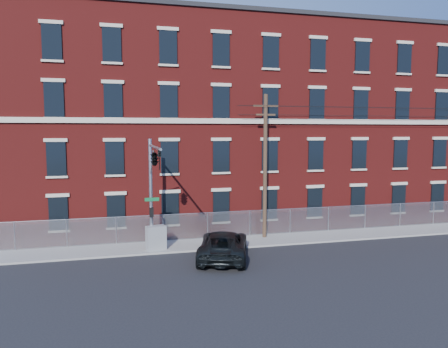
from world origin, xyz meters
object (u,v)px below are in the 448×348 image
pickup_truck (223,245)px  utility_cabinet (156,238)px  utility_pole_near (265,164)px  traffic_signal_mast (154,170)px

pickup_truck → utility_cabinet: (-3.77, 2.47, 0.05)m
utility_pole_near → pickup_truck: (-3.98, -3.87, -4.51)m
utility_pole_near → pickup_truck: utility_pole_near is taller
utility_cabinet → utility_pole_near: bearing=-2.7°
utility_pole_near → utility_cabinet: utility_pole_near is taller
traffic_signal_mast → utility_cabinet: traffic_signal_mast is taller
traffic_signal_mast → pickup_truck: traffic_signal_mast is taller
utility_pole_near → utility_cabinet: bearing=-169.8°
traffic_signal_mast → pickup_truck: (4.02, -0.45, -4.56)m
utility_pole_near → utility_cabinet: (-7.75, -1.40, -4.46)m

